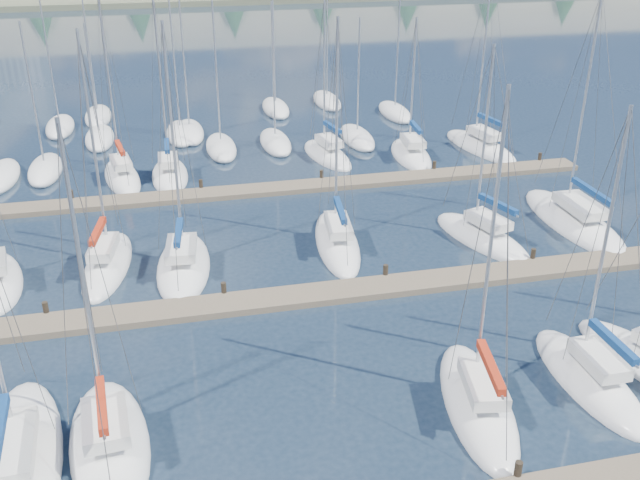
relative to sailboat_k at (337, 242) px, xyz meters
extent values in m
plane|color=#1F2E3F|center=(-2.66, 38.65, -0.19)|extent=(400.00, 400.00, 0.00)
cylinder|color=#2D261C|center=(1.34, -18.45, 0.11)|extent=(0.26, 0.26, 1.10)
cube|color=#6B5E4C|center=(-2.66, -5.35, -0.04)|extent=(44.00, 1.80, 0.35)
cylinder|color=#2D261C|center=(-14.66, -4.45, 0.11)|extent=(0.26, 0.26, 1.10)
cylinder|color=#2D261C|center=(-6.66, -4.45, 0.11)|extent=(0.26, 0.26, 1.10)
cylinder|color=#2D261C|center=(1.34, -4.45, 0.11)|extent=(0.26, 0.26, 1.10)
cylinder|color=#2D261C|center=(9.34, -4.45, 0.11)|extent=(0.26, 0.26, 1.10)
cube|color=#6B5E4C|center=(-2.66, 8.65, -0.04)|extent=(44.00, 1.80, 0.35)
cylinder|color=#2D261C|center=(-14.66, 9.55, 0.11)|extent=(0.26, 0.26, 1.10)
cylinder|color=#2D261C|center=(-6.66, 9.55, 0.11)|extent=(0.26, 0.26, 1.10)
cylinder|color=#2D261C|center=(1.34, 9.55, 0.11)|extent=(0.26, 0.26, 1.10)
cylinder|color=#2D261C|center=(9.34, 9.55, 0.11)|extent=(0.26, 0.26, 1.10)
cylinder|color=#2D261C|center=(17.34, 9.55, 0.11)|extent=(0.26, 0.26, 1.10)
ellipsoid|color=white|center=(0.00, 0.03, -0.14)|extent=(3.23, 8.54, 1.60)
cube|color=black|center=(0.00, 0.03, -0.14)|extent=(1.64, 4.11, 0.12)
cube|color=silver|center=(-0.05, -0.38, 1.16)|extent=(1.58, 3.04, 0.50)
cylinder|color=#9EA0A5|center=(0.08, 0.69, 6.37)|extent=(0.14, 0.14, 10.91)
cylinder|color=#9EA0A5|center=(-0.12, -1.05, 2.21)|extent=(0.51, 3.49, 0.10)
cube|color=navy|center=(-0.12, -1.05, 2.33)|extent=(0.68, 3.23, 0.30)
ellipsoid|color=white|center=(8.94, 13.15, -0.14)|extent=(3.20, 7.33, 1.60)
cube|color=silver|center=(8.90, 12.79, 1.16)|extent=(1.62, 2.61, 0.50)
cylinder|color=#9EA0A5|center=(8.99, 13.71, 5.29)|extent=(0.14, 0.14, 8.75)
cylinder|color=#9EA0A5|center=(8.84, 12.23, 2.21)|extent=(0.40, 2.98, 0.10)
cube|color=navy|center=(8.84, 12.23, 2.33)|extent=(0.57, 2.76, 0.30)
ellipsoid|color=white|center=(-12.18, 0.05, -0.14)|extent=(3.22, 7.83, 1.60)
cube|color=silver|center=(-12.23, -0.33, 1.16)|extent=(1.55, 2.80, 0.50)
cylinder|color=#9EA0A5|center=(-12.09, 0.65, 6.30)|extent=(0.14, 0.14, 10.77)
cylinder|color=#9EA0A5|center=(-12.32, -0.93, 2.21)|extent=(0.55, 3.17, 0.10)
cube|color=#A02611|center=(-12.32, -0.93, 2.33)|extent=(0.72, 2.95, 0.30)
ellipsoid|color=white|center=(-8.37, -0.95, -0.14)|extent=(3.48, 7.92, 1.60)
cube|color=black|center=(-8.37, -0.95, -0.14)|extent=(1.78, 3.81, 0.12)
cube|color=silver|center=(-8.41, -1.33, 1.16)|extent=(1.75, 2.83, 0.50)
cylinder|color=#9EA0A5|center=(-8.31, -0.34, 6.49)|extent=(0.14, 0.14, 11.15)
cylinder|color=#9EA0A5|center=(-8.48, -1.95, 2.21)|extent=(0.44, 3.22, 0.10)
cube|color=navy|center=(-8.48, -1.95, 2.33)|extent=(0.61, 2.98, 0.30)
ellipsoid|color=white|center=(2.90, 14.44, -0.14)|extent=(3.46, 7.28, 1.60)
cube|color=maroon|center=(2.90, 14.44, -0.14)|extent=(1.75, 3.51, 0.12)
cube|color=silver|center=(2.96, 14.10, 1.16)|extent=(1.67, 2.63, 0.50)
cylinder|color=#9EA0A5|center=(2.81, 14.99, 6.04)|extent=(0.14, 0.14, 10.26)
cylinder|color=#9EA0A5|center=(3.05, 13.55, 2.21)|extent=(0.59, 2.91, 0.10)
cube|color=navy|center=(3.05, 13.55, 2.33)|extent=(0.75, 2.71, 0.30)
ellipsoid|color=white|center=(14.71, 13.80, -0.14)|extent=(3.88, 8.86, 1.60)
cube|color=black|center=(14.71, 13.80, -0.14)|extent=(1.96, 4.27, 0.12)
cube|color=silver|center=(14.78, 13.38, 1.16)|extent=(1.85, 3.18, 0.50)
cylinder|color=#9EA0A5|center=(14.60, 14.48, 6.98)|extent=(0.14, 0.14, 12.13)
cylinder|color=#9EA0A5|center=(14.90, 12.70, 2.21)|extent=(0.69, 3.56, 0.10)
cube|color=navy|center=(14.90, 12.70, 2.33)|extent=(0.84, 3.31, 0.30)
ellipsoid|color=white|center=(-8.54, 12.77, -0.14)|extent=(2.54, 6.71, 1.60)
cube|color=black|center=(-8.54, 12.77, -0.14)|extent=(1.32, 3.22, 0.12)
cube|color=silver|center=(-8.54, 12.43, 1.16)|extent=(1.37, 2.36, 0.50)
cylinder|color=#9EA0A5|center=(-8.53, 13.30, 6.36)|extent=(0.14, 0.14, 10.90)
cylinder|color=#9EA0A5|center=(-8.55, 11.90, 2.21)|extent=(0.15, 2.80, 0.10)
cube|color=navy|center=(-8.55, 11.90, 2.33)|extent=(0.34, 2.58, 0.30)
ellipsoid|color=white|center=(14.16, -0.34, -0.14)|extent=(3.14, 10.00, 1.60)
cube|color=silver|center=(14.15, -0.84, 1.16)|extent=(1.72, 3.50, 0.50)
cylinder|color=#9EA0A5|center=(14.16, 0.46, 6.81)|extent=(0.14, 0.14, 11.80)
cylinder|color=#9EA0A5|center=(14.15, -1.63, 2.21)|extent=(0.12, 4.19, 0.10)
cube|color=navy|center=(14.15, -1.63, 2.33)|extent=(0.32, 3.86, 0.30)
ellipsoid|color=white|center=(7.98, -1.24, -0.14)|extent=(4.34, 7.72, 1.60)
cube|color=black|center=(7.98, -1.24, -0.14)|extent=(2.18, 3.73, 0.12)
cube|color=silver|center=(8.08, -1.59, 1.16)|extent=(1.98, 2.84, 0.50)
cylinder|color=#9EA0A5|center=(7.82, -0.68, 5.67)|extent=(0.14, 0.14, 9.52)
cylinder|color=#9EA0A5|center=(8.24, -2.16, 2.21)|extent=(0.95, 2.99, 0.10)
cube|color=navy|center=(8.24, -2.16, 2.33)|extent=(1.08, 2.81, 0.30)
ellipsoid|color=white|center=(6.57, -14.19, -0.14)|extent=(2.31, 7.18, 1.60)
cube|color=silver|center=(6.57, -14.55, 1.16)|extent=(1.27, 2.51, 0.50)
cylinder|color=#9EA0A5|center=(6.57, -13.62, 5.83)|extent=(0.14, 0.14, 9.83)
cylinder|color=#9EA0A5|center=(6.57, -15.13, 2.21)|extent=(0.10, 3.01, 0.10)
cube|color=navy|center=(6.57, -15.13, 2.33)|extent=(0.30, 2.77, 0.30)
ellipsoid|color=white|center=(-14.58, -14.16, -0.14)|extent=(3.43, 9.59, 1.60)
cube|color=black|center=(-14.58, -14.16, -0.14)|extent=(1.76, 4.61, 0.12)
cube|color=silver|center=(-14.55, -14.63, 1.16)|extent=(1.78, 3.39, 0.50)
ellipsoid|color=white|center=(-11.70, 13.09, -0.14)|extent=(3.31, 7.44, 1.60)
cube|color=maroon|center=(-11.70, 13.09, -0.14)|extent=(1.67, 3.59, 0.12)
cube|color=silver|center=(-11.64, 12.74, 1.16)|extent=(1.59, 2.67, 0.50)
cylinder|color=#9EA0A5|center=(-11.79, 13.66, 6.56)|extent=(0.14, 0.14, 11.30)
cylinder|color=#9EA0A5|center=(-11.55, 12.17, 2.21)|extent=(0.59, 2.99, 0.10)
cube|color=#A02611|center=(-11.55, 12.17, 2.33)|extent=(0.75, 2.79, 0.30)
ellipsoid|color=white|center=(-11.61, -13.74, -0.14)|extent=(3.36, 7.47, 1.60)
cube|color=silver|center=(-11.58, -14.10, 1.16)|extent=(1.71, 2.66, 0.50)
cylinder|color=#9EA0A5|center=(-11.67, -13.17, 6.13)|extent=(0.14, 0.14, 10.44)
cylinder|color=#9EA0A5|center=(-11.53, -14.68, 2.21)|extent=(0.38, 3.04, 0.10)
cube|color=#A02611|center=(-11.53, -14.68, 2.33)|extent=(0.55, 2.82, 0.30)
ellipsoid|color=white|center=(1.71, -14.58, -0.14)|extent=(3.79, 7.99, 1.60)
cube|color=black|center=(1.71, -14.58, -0.14)|extent=(1.91, 3.85, 0.12)
cube|color=silver|center=(1.64, -14.95, 1.16)|extent=(1.80, 2.89, 0.50)
cylinder|color=#9EA0A5|center=(1.83, -13.97, 6.34)|extent=(0.14, 0.14, 10.86)
cylinder|color=#9EA0A5|center=(1.53, -15.56, 2.21)|extent=(0.70, 3.19, 0.10)
cube|color=#A02611|center=(1.53, -15.56, 2.33)|extent=(0.85, 2.97, 0.30)
cylinder|color=#9EA0A5|center=(-6.60, 22.10, 5.78)|extent=(0.12, 0.12, 10.14)
ellipsoid|color=white|center=(-6.60, 22.10, 0.06)|extent=(2.20, 6.40, 1.40)
cylinder|color=#9EA0A5|center=(-7.34, 21.90, 5.96)|extent=(0.12, 0.12, 10.49)
ellipsoid|color=white|center=(-7.34, 21.90, 0.06)|extent=(2.20, 6.40, 1.40)
cylinder|color=#9EA0A5|center=(6.41, 29.19, 5.74)|extent=(0.12, 0.12, 10.06)
ellipsoid|color=white|center=(6.41, 29.19, 0.06)|extent=(2.20, 6.40, 1.40)
cylinder|color=#9EA0A5|center=(-16.88, 25.99, 5.41)|extent=(0.12, 0.12, 9.39)
ellipsoid|color=white|center=(-16.88, 25.99, 0.06)|extent=(2.20, 6.40, 1.40)
ellipsoid|color=white|center=(-19.62, 14.84, 0.06)|extent=(2.20, 6.40, 1.40)
cylinder|color=#9EA0A5|center=(-16.88, 15.48, 5.36)|extent=(0.12, 0.12, 9.30)
ellipsoid|color=white|center=(-16.88, 15.48, 0.06)|extent=(2.20, 6.40, 1.40)
cylinder|color=#9EA0A5|center=(11.32, 24.06, 6.55)|extent=(0.12, 0.12, 11.68)
ellipsoid|color=white|center=(11.32, 24.06, 0.06)|extent=(2.20, 6.40, 1.40)
cylinder|color=#9EA0A5|center=(-0.35, 17.97, 5.59)|extent=(0.12, 0.12, 9.76)
ellipsoid|color=white|center=(-0.35, 17.97, 0.06)|extent=(2.20, 6.40, 1.40)
cylinder|color=#9EA0A5|center=(-14.00, 28.56, 6.69)|extent=(0.12, 0.12, 11.95)
ellipsoid|color=white|center=(-14.00, 28.56, 0.06)|extent=(2.20, 6.40, 1.40)
cylinder|color=#9EA0A5|center=(6.10, 17.72, 4.94)|extent=(0.12, 0.12, 8.46)
ellipsoid|color=white|center=(6.10, 17.72, 0.06)|extent=(2.20, 6.40, 1.40)
cylinder|color=#9EA0A5|center=(-13.57, 22.12, 4.77)|extent=(0.12, 0.12, 8.12)
ellipsoid|color=white|center=(-13.57, 22.12, 0.06)|extent=(2.20, 6.40, 1.40)
cylinder|color=#9EA0A5|center=(1.35, 27.74, 5.71)|extent=(0.12, 0.12, 10.00)
ellipsoid|color=white|center=(1.35, 27.74, 0.06)|extent=(2.20, 6.40, 1.40)
cylinder|color=#9EA0A5|center=(-4.55, 17.62, 5.98)|extent=(0.12, 0.12, 10.54)
ellipsoid|color=white|center=(-4.55, 17.62, 0.06)|extent=(2.20, 6.40, 1.40)
camera|label=1|loc=(-8.81, -34.05, 16.93)|focal=40.00mm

